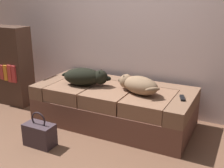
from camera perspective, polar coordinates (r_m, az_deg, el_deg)
name	(u,v)px	position (r m, az deg, el deg)	size (l,w,h in m)	color
back_wall	(135,4)	(3.67, 4.63, 16.08)	(6.40, 0.10, 2.80)	white
couch	(114,105)	(3.39, 0.39, -4.35)	(1.86, 0.87, 0.47)	brown
dog_dark	(86,77)	(3.35, -5.39, 1.49)	(0.61, 0.37, 0.21)	black
dog_tan	(138,85)	(3.08, 5.33, -0.12)	(0.57, 0.35, 0.20)	#85664B
tv_remote	(182,98)	(3.02, 14.17, -2.78)	(0.04, 0.15, 0.02)	black
handbag	(40,134)	(3.04, -14.57, -9.91)	(0.32, 0.18, 0.38)	#3C2E35
bookshelf	(12,66)	(4.18, -19.84, 3.49)	(0.56, 0.30, 1.10)	#442D22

